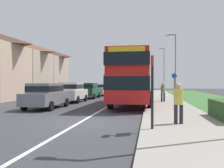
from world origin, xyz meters
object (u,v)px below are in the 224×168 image
object	(u,v)px
parked_car_grey	(46,95)
street_lamp_mid	(174,61)
pedestrian_walking_away	(163,91)
parked_car_dark_green	(88,90)
pedestrian_at_stop	(179,101)
cycle_route_sign	(174,85)
bus_stop_sign	(152,87)
parked_car_silver	(99,89)
parked_car_white	(72,91)
street_lamp_far	(163,67)
double_decker_bus	(133,77)

from	to	relation	value
parked_car_grey	street_lamp_mid	distance (m)	14.71
pedestrian_walking_away	parked_car_grey	bearing A→B (deg)	-144.93
parked_car_dark_green	pedestrian_at_stop	bearing A→B (deg)	-63.90
cycle_route_sign	street_lamp_mid	size ratio (longest dim) A/B	0.37
pedestrian_walking_away	street_lamp_mid	world-z (taller)	street_lamp_mid
parked_car_grey	bus_stop_sign	distance (m)	9.29
parked_car_grey	parked_car_silver	size ratio (longest dim) A/B	0.96
parked_car_white	street_lamp_far	size ratio (longest dim) A/B	0.49
parked_car_dark_green	cycle_route_sign	xyz separation A→B (m)	(8.64, -2.63, 0.52)
pedestrian_at_stop	parked_car_grey	bearing A→B (deg)	145.74
parked_car_dark_green	street_lamp_mid	distance (m)	9.55
parked_car_dark_green	street_lamp_mid	bearing A→B (deg)	6.19
parked_car_grey	parked_car_dark_green	bearing A→B (deg)	89.01
parked_car_silver	pedestrian_walking_away	bearing A→B (deg)	-53.48
parked_car_grey	parked_car_dark_green	distance (m)	10.12
parked_car_white	bus_stop_sign	xyz separation A→B (m)	(6.68, -11.44, 0.61)
parked_car_white	street_lamp_mid	size ratio (longest dim) A/B	0.58
pedestrian_at_stop	street_lamp_far	world-z (taller)	street_lamp_far
parked_car_silver	bus_stop_sign	world-z (taller)	bus_stop_sign
pedestrian_walking_away	bus_stop_sign	world-z (taller)	bus_stop_sign
pedestrian_at_stop	double_decker_bus	bearing A→B (deg)	105.28
parked_car_grey	pedestrian_walking_away	xyz separation A→B (m)	(7.71, 5.41, 0.07)
parked_car_dark_green	street_lamp_far	size ratio (longest dim) A/B	0.49
parked_car_silver	pedestrian_walking_away	size ratio (longest dim) A/B	2.70
parked_car_silver	cycle_route_sign	distance (m)	11.74
pedestrian_at_stop	pedestrian_walking_away	bearing A→B (deg)	89.98
double_decker_bus	bus_stop_sign	size ratio (longest dim) A/B	3.88
parked_car_grey	parked_car_white	distance (m)	5.04
parked_car_white	parked_car_dark_green	distance (m)	5.08
pedestrian_at_stop	pedestrian_walking_away	size ratio (longest dim) A/B	1.00
double_decker_bus	parked_car_white	distance (m)	5.77
parked_car_silver	cycle_route_sign	world-z (taller)	cycle_route_sign
bus_stop_sign	street_lamp_mid	size ratio (longest dim) A/B	0.39
street_lamp_mid	street_lamp_far	world-z (taller)	street_lamp_far
parked_car_white	pedestrian_at_stop	xyz separation A→B (m)	(7.68, -10.28, 0.04)
parked_car_grey	bus_stop_sign	xyz separation A→B (m)	(6.70, -6.41, 0.64)
double_decker_bus	parked_car_grey	distance (m)	6.41
parked_car_grey	parked_car_dark_green	size ratio (longest dim) A/B	1.10
pedestrian_walking_away	pedestrian_at_stop	bearing A→B (deg)	-90.02
parked_car_grey	pedestrian_at_stop	bearing A→B (deg)	-34.26
parked_car_silver	pedestrian_at_stop	size ratio (longest dim) A/B	2.70
parked_car_white	pedestrian_walking_away	bearing A→B (deg)	2.77
pedestrian_walking_away	street_lamp_mid	xyz separation A→B (m)	(1.48, 5.68, 2.93)
parked_car_grey	double_decker_bus	bearing A→B (deg)	31.24
bus_stop_sign	double_decker_bus	bearing A→B (deg)	97.81
parked_car_white	pedestrian_at_stop	size ratio (longest dim) A/B	2.34
double_decker_bus	pedestrian_at_stop	size ratio (longest dim) A/B	6.05
parked_car_silver	street_lamp_mid	distance (m)	10.41
parked_car_white	pedestrian_at_stop	world-z (taller)	parked_car_white
pedestrian_at_stop	street_lamp_far	xyz separation A→B (m)	(1.46, 35.59, 3.61)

